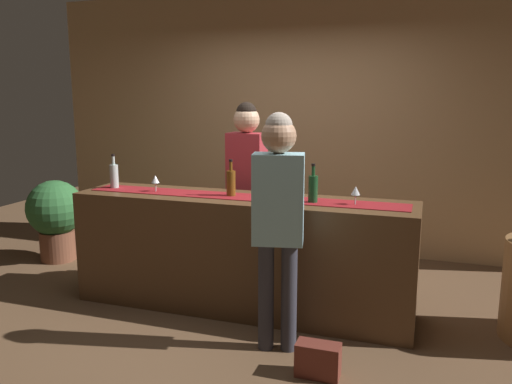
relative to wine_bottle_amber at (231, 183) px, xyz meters
name	(u,v)px	position (x,y,z in m)	size (l,w,h in m)	color
ground_plane	(242,307)	(0.09, -0.01, -1.06)	(10.00, 10.00, 0.00)	brown
back_wall	(299,123)	(0.09, 1.89, 0.39)	(6.00, 0.12, 2.90)	tan
bar_counter	(241,253)	(0.09, -0.01, -0.59)	(2.80, 0.60, 0.95)	#543821
counter_runner_cloth	(241,197)	(0.09, -0.01, -0.11)	(2.66, 0.28, 0.01)	maroon
wine_bottle_amber	(231,183)	(0.00, 0.00, 0.00)	(0.07, 0.07, 0.30)	brown
wine_bottle_green	(313,188)	(0.69, -0.04, 0.00)	(0.07, 0.07, 0.30)	#194723
wine_bottle_clear	(114,176)	(-1.11, 0.01, 0.00)	(0.07, 0.07, 0.30)	#B2C6C1
wine_glass_near_customer	(356,191)	(1.01, -0.02, -0.01)	(0.07, 0.07, 0.14)	silver
wine_glass_mid_counter	(155,180)	(-0.67, -0.03, -0.01)	(0.07, 0.07, 0.14)	silver
bartender	(247,173)	(-0.07, 0.57, -0.01)	(0.36, 0.24, 1.70)	#26262B
customer_sipping	(278,208)	(0.57, -0.60, -0.04)	(0.37, 0.27, 1.66)	#33333D
potted_plant_tall	(55,214)	(-2.24, 0.56, -0.56)	(0.60, 0.60, 0.87)	brown
handbag	(318,360)	(0.92, -0.86, -0.95)	(0.28, 0.14, 0.22)	brown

